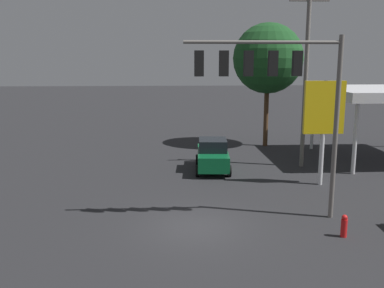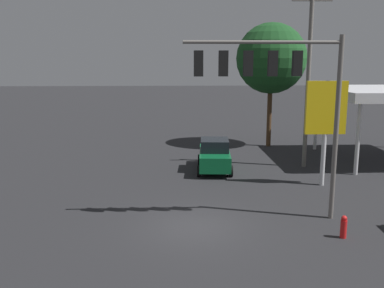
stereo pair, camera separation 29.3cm
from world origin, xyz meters
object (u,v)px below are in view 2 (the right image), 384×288
Objects in this scene: utility_pole at (308,77)px; sedan_far at (214,155)px; price_sign at (326,112)px; fire_hydrant at (344,227)px; street_tree at (271,59)px; traffic_signal_assembly at (275,80)px.

utility_pole is 7.45m from sedan_far.
fire_hydrant is at bearing 77.03° from price_sign.
price_sign is 1.23× the size of sedan_far.
street_tree is at bearing 150.27° from sedan_far.
street_tree is (-4.99, -7.42, 5.81)m from sedan_far.
fire_hydrant is (-2.32, 2.10, -5.39)m from traffic_signal_assembly.
utility_pole reaches higher than price_sign.
utility_pole is at bearing 100.56° from sedan_far.
utility_pole is 1.92× the size of price_sign.
utility_pole is 12.17× the size of fire_hydrant.
fire_hydrant is (-3.88, 10.38, -0.51)m from sedan_far.
sedan_far is (1.55, -8.28, -4.88)m from traffic_signal_assembly.
utility_pole reaches higher than traffic_signal_assembly.
traffic_signal_assembly is 0.80× the size of street_tree.
fire_hydrant is (1.12, 17.80, -6.32)m from street_tree.
traffic_signal_assembly is at bearing 51.05° from price_sign.
price_sign is at bearing -102.97° from fire_hydrant.
traffic_signal_assembly is 0.71× the size of utility_pole.
utility_pole is 2.37× the size of sedan_far.
price_sign is (-3.92, -4.85, -1.89)m from traffic_signal_assembly.
sedan_far is at bearing 6.34° from utility_pole.
utility_pole is 1.13× the size of street_tree.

